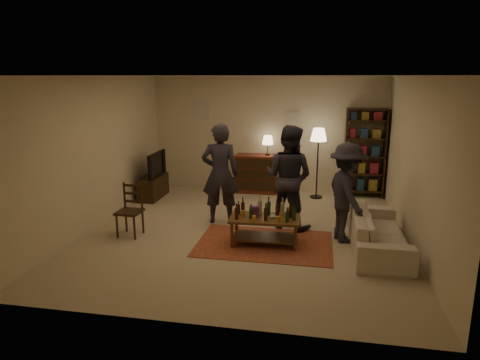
% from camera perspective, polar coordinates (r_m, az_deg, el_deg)
% --- Properties ---
extents(floor, '(6.00, 6.00, 0.00)m').
position_cam_1_polar(floor, '(7.68, 0.77, -6.89)').
color(floor, '#C6B793').
rests_on(floor, ground).
extents(room_shell, '(6.00, 6.00, 6.00)m').
position_cam_1_polar(room_shell, '(10.28, 0.02, 8.72)').
color(room_shell, beige).
rests_on(room_shell, ground).
extents(rug, '(2.20, 1.50, 0.01)m').
position_cam_1_polar(rug, '(7.15, 3.27, -8.46)').
color(rug, maroon).
rests_on(rug, ground).
extents(coffee_table, '(1.15, 0.66, 0.80)m').
position_cam_1_polar(coffee_table, '(7.01, 3.31, -5.37)').
color(coffee_table, brown).
rests_on(coffee_table, ground).
extents(dining_chair, '(0.42, 0.42, 0.92)m').
position_cam_1_polar(dining_chair, '(7.63, -14.36, -3.63)').
color(dining_chair, '#312010').
rests_on(dining_chair, ground).
extents(tv_stand, '(0.40, 1.00, 1.06)m').
position_cam_1_polar(tv_stand, '(9.88, -11.53, -0.16)').
color(tv_stand, '#312010').
rests_on(tv_stand, ground).
extents(dresser, '(1.00, 0.50, 1.36)m').
position_cam_1_polar(dresser, '(10.15, 2.29, 0.99)').
color(dresser, brown).
rests_on(dresser, ground).
extents(bookshelf, '(0.90, 0.34, 2.02)m').
position_cam_1_polar(bookshelf, '(10.06, 16.27, 3.59)').
color(bookshelf, '#312010').
rests_on(bookshelf, ground).
extents(floor_lamp, '(0.36, 0.36, 1.58)m').
position_cam_1_polar(floor_lamp, '(9.66, 10.42, 5.34)').
color(floor_lamp, black).
rests_on(floor_lamp, ground).
extents(sofa, '(0.81, 2.08, 0.61)m').
position_cam_1_polar(sofa, '(7.17, 17.93, -6.50)').
color(sofa, beige).
rests_on(sofa, ground).
extents(person_left, '(0.75, 0.56, 1.88)m').
position_cam_1_polar(person_left, '(7.92, -2.67, 0.83)').
color(person_left, '#26252D').
rests_on(person_left, ground).
extents(person_right, '(1.10, 0.99, 1.87)m').
position_cam_1_polar(person_right, '(7.71, 6.48, 0.37)').
color(person_right, '#2A2932').
rests_on(person_right, ground).
extents(person_by_sofa, '(0.93, 1.21, 1.66)m').
position_cam_1_polar(person_by_sofa, '(7.24, 14.03, -1.68)').
color(person_by_sofa, '#27272E').
rests_on(person_by_sofa, ground).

